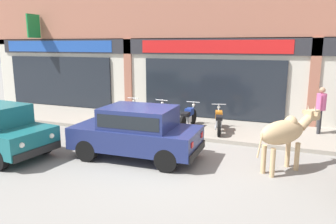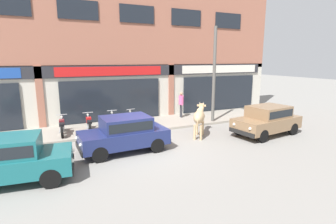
# 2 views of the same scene
# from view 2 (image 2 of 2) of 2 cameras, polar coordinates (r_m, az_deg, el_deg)

# --- Properties ---
(ground_plane) EXTENTS (90.00, 90.00, 0.00)m
(ground_plane) POSITION_cam_2_polar(r_m,az_deg,el_deg) (11.28, -5.51, -7.93)
(ground_plane) COLOR gray
(sidewalk) EXTENTS (19.00, 3.02, 0.13)m
(sidewalk) POSITION_cam_2_polar(r_m,az_deg,el_deg) (14.66, -10.40, -3.23)
(sidewalk) COLOR gray
(sidewalk) RESTS_ON ground
(shop_building) EXTENTS (23.00, 1.40, 10.48)m
(shop_building) POSITION_cam_2_polar(r_m,az_deg,el_deg) (15.97, -12.77, 15.94)
(shop_building) COLOR #9E604C
(shop_building) RESTS_ON ground
(cow) EXTENTS (1.52, 1.81, 1.61)m
(cow) POSITION_cam_2_polar(r_m,az_deg,el_deg) (12.71, 6.84, -1.02)
(cow) COLOR tan
(cow) RESTS_ON ground
(car_0) EXTENTS (3.73, 1.96, 1.46)m
(car_0) POSITION_cam_2_polar(r_m,az_deg,el_deg) (9.32, -31.40, -8.55)
(car_0) COLOR black
(car_0) RESTS_ON ground
(car_1) EXTENTS (3.75, 2.02, 1.46)m
(car_1) POSITION_cam_2_polar(r_m,az_deg,el_deg) (13.91, 20.79, -1.41)
(car_1) COLOR black
(car_1) RESTS_ON ground
(car_2) EXTENTS (3.66, 1.72, 1.46)m
(car_2) POSITION_cam_2_polar(r_m,az_deg,el_deg) (10.82, -9.44, -4.35)
(car_2) COLOR black
(car_2) RESTS_ON ground
(motorcycle_0) EXTENTS (0.52, 1.81, 0.88)m
(motorcycle_0) POSITION_cam_2_polar(r_m,az_deg,el_deg) (13.73, -22.08, -2.96)
(motorcycle_0) COLOR black
(motorcycle_0) RESTS_ON sidewalk
(motorcycle_1) EXTENTS (0.52, 1.81, 0.88)m
(motorcycle_1) POSITION_cam_2_polar(r_m,az_deg,el_deg) (13.82, -16.81, -2.52)
(motorcycle_1) COLOR black
(motorcycle_1) RESTS_ON sidewalk
(motorcycle_2) EXTENTS (0.52, 1.81, 0.88)m
(motorcycle_2) POSITION_cam_2_polar(r_m,az_deg,el_deg) (14.09, -11.49, -1.98)
(motorcycle_2) COLOR black
(motorcycle_2) RESTS_ON sidewalk
(motorcycle_3) EXTENTS (0.67, 1.78, 0.88)m
(motorcycle_3) POSITION_cam_2_polar(r_m,az_deg,el_deg) (14.31, -6.86, -1.63)
(motorcycle_3) COLOR black
(motorcycle_3) RESTS_ON sidewalk
(pedestrian) EXTENTS (0.32, 0.49, 1.60)m
(pedestrian) POSITION_cam_2_polar(r_m,az_deg,el_deg) (16.37, 2.89, 2.23)
(pedestrian) COLOR #2D2D33
(pedestrian) RESTS_ON sidewalk
(utility_pole) EXTENTS (0.18, 0.18, 5.40)m
(utility_pole) POSITION_cam_2_polar(r_m,az_deg,el_deg) (15.34, 10.00, 7.90)
(utility_pole) COLOR #595651
(utility_pole) RESTS_ON sidewalk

